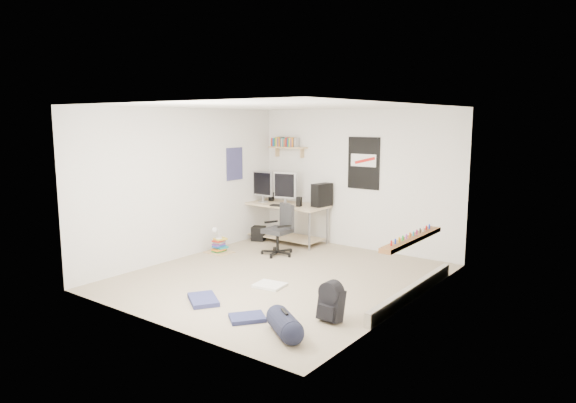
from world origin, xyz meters
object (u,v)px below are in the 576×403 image
Objects in this scene: desk at (286,223)px; book_stack at (219,244)px; office_chair at (277,227)px; backpack at (331,305)px; duffel_bag at (284,323)px.

book_stack is (-0.44, -1.36, -0.22)m from desk.
office_chair reaches higher than backpack.
book_stack is at bearing 156.79° from backpack.
duffel_bag is at bearing -34.86° from book_stack.
duffel_bag reaches higher than backpack.
office_chair is 3.40m from duffel_bag.
office_chair reaches higher than book_stack.
office_chair reaches higher than desk.
office_chair reaches higher than duffel_bag.
office_chair is at bearing -60.71° from desk.
duffel_bag is 1.30× the size of book_stack.
duffel_bag is (2.60, -3.47, -0.22)m from desk.
office_chair is 1.09m from book_stack.
desk reaches higher than backpack.
desk is at bearing 72.04° from book_stack.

